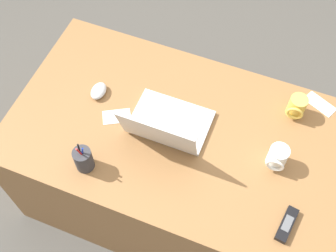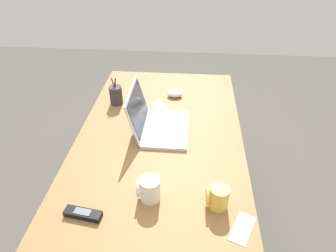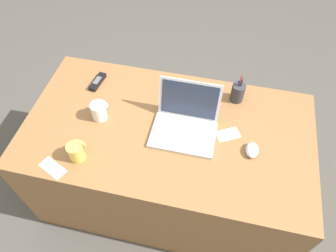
# 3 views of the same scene
# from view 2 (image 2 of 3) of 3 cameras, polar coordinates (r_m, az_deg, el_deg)

# --- Properties ---
(ground_plane) EXTENTS (6.00, 6.00, 0.00)m
(ground_plane) POSITION_cam_2_polar(r_m,az_deg,el_deg) (2.10, -1.37, -18.40)
(ground_plane) COLOR #4C4944
(desk) EXTENTS (1.59, 0.87, 0.72)m
(desk) POSITION_cam_2_polar(r_m,az_deg,el_deg) (1.82, -1.53, -11.70)
(desk) COLOR olive
(desk) RESTS_ON ground
(laptop) EXTENTS (0.34, 0.30, 0.24)m
(laptop) POSITION_cam_2_polar(r_m,az_deg,el_deg) (1.61, -2.10, 0.70)
(laptop) COLOR silver
(laptop) RESTS_ON desk
(computer_mouse) EXTENTS (0.07, 0.10, 0.04)m
(computer_mouse) POSITION_cam_2_polar(r_m,az_deg,el_deg) (1.93, 1.31, 6.09)
(computer_mouse) COLOR silver
(computer_mouse) RESTS_ON desk
(coffee_mug_white) EXTENTS (0.08, 0.09, 0.10)m
(coffee_mug_white) POSITION_cam_2_polar(r_m,az_deg,el_deg) (1.24, 9.41, -13.19)
(coffee_mug_white) COLOR #E0BC4C
(coffee_mug_white) RESTS_ON desk
(coffee_mug_tall) EXTENTS (0.08, 0.09, 0.11)m
(coffee_mug_tall) POSITION_cam_2_polar(r_m,az_deg,el_deg) (1.25, -3.58, -11.88)
(coffee_mug_tall) COLOR white
(coffee_mug_tall) RESTS_ON desk
(cordless_phone) EXTENTS (0.06, 0.15, 0.03)m
(cordless_phone) POSITION_cam_2_polar(r_m,az_deg,el_deg) (1.27, -15.80, -15.68)
(cordless_phone) COLOR black
(cordless_phone) RESTS_ON desk
(pen_holder) EXTENTS (0.08, 0.08, 0.17)m
(pen_holder) POSITION_cam_2_polar(r_m,az_deg,el_deg) (1.87, -9.82, 5.78)
(pen_holder) COLOR #333338
(pen_holder) RESTS_ON desk
(paper_note_near_laptop) EXTENTS (0.14, 0.12, 0.00)m
(paper_note_near_laptop) POSITION_cam_2_polar(r_m,az_deg,el_deg) (1.84, -1.63, 3.71)
(paper_note_near_laptop) COLOR white
(paper_note_near_laptop) RESTS_ON desk
(paper_note_left) EXTENTS (0.16, 0.12, 0.00)m
(paper_note_left) POSITION_cam_2_polar(r_m,az_deg,el_deg) (1.23, 13.89, -18.33)
(paper_note_left) COLOR white
(paper_note_left) RESTS_ON desk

